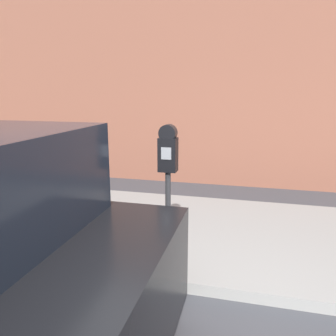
# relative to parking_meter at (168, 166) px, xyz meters

# --- Properties ---
(sidewalk) EXTENTS (24.00, 2.80, 0.13)m
(sidewalk) POSITION_rel_parking_meter_xyz_m (0.23, 1.17, -1.22)
(sidewalk) COLOR #9E9B96
(sidewalk) RESTS_ON ground_plane
(building_facade) EXTENTS (24.00, 0.30, 4.60)m
(building_facade) POSITION_rel_parking_meter_xyz_m (0.23, 4.07, 1.02)
(building_facade) COLOR #935642
(building_facade) RESTS_ON ground_plane
(parking_meter) EXTENTS (0.18, 0.15, 1.58)m
(parking_meter) POSITION_rel_parking_meter_xyz_m (0.00, 0.00, 0.00)
(parking_meter) COLOR #2D2D30
(parking_meter) RESTS_ON sidewalk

